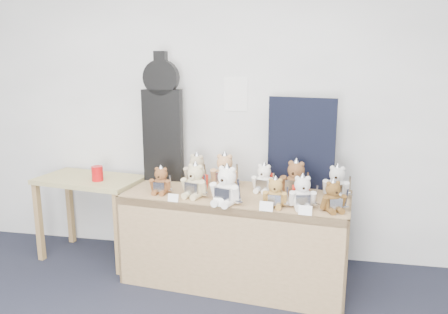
% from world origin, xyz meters
% --- Properties ---
extents(room_shell, '(6.00, 6.00, 6.00)m').
position_xyz_m(room_shell, '(0.35, 2.49, 1.49)').
color(room_shell, silver).
rests_on(room_shell, floor).
extents(display_table, '(1.83, 0.92, 0.74)m').
position_xyz_m(display_table, '(0.44, 1.90, 0.58)').
color(display_table, olive).
rests_on(display_table, floor).
extents(side_table, '(0.97, 0.63, 0.75)m').
position_xyz_m(side_table, '(-0.91, 2.13, 0.63)').
color(side_table, tan).
rests_on(side_table, floor).
extents(guitar_case, '(0.34, 0.11, 1.12)m').
position_xyz_m(guitar_case, '(-0.25, 2.27, 1.28)').
color(guitar_case, black).
rests_on(guitar_case, display_table).
extents(navy_board, '(0.55, 0.15, 0.75)m').
position_xyz_m(navy_board, '(0.94, 2.25, 1.11)').
color(navy_board, black).
rests_on(navy_board, display_table).
extents(red_cup, '(0.10, 0.10, 0.13)m').
position_xyz_m(red_cup, '(-0.78, 2.05, 0.82)').
color(red_cup, '#BB0C0F').
rests_on(red_cup, side_table).
extents(teddy_front_far_left, '(0.20, 0.16, 0.24)m').
position_xyz_m(teddy_front_far_left, '(-0.14, 1.87, 0.83)').
color(teddy_front_far_left, brown).
rests_on(teddy_front_far_left, display_table).
extents(teddy_front_left, '(0.24, 0.23, 0.30)m').
position_xyz_m(teddy_front_left, '(0.15, 1.84, 0.85)').
color(teddy_front_left, '#C7B98C').
rests_on(teddy_front_left, display_table).
extents(teddy_front_centre, '(0.26, 0.25, 0.33)m').
position_xyz_m(teddy_front_centre, '(0.42, 1.71, 0.86)').
color(teddy_front_centre, white).
rests_on(teddy_front_centre, display_table).
extents(teddy_front_right, '(0.20, 0.16, 0.24)m').
position_xyz_m(teddy_front_right, '(0.77, 1.71, 0.83)').
color(teddy_front_right, olive).
rests_on(teddy_front_right, display_table).
extents(teddy_front_far_right, '(0.23, 0.20, 0.27)m').
position_xyz_m(teddy_front_far_right, '(0.97, 1.72, 0.84)').
color(teddy_front_far_right, silver).
rests_on(teddy_front_far_right, display_table).
extents(teddy_front_end, '(0.21, 0.19, 0.25)m').
position_xyz_m(teddy_front_end, '(1.18, 1.69, 0.83)').
color(teddy_front_end, brown).
rests_on(teddy_front_end, display_table).
extents(teddy_back_left, '(0.24, 0.23, 0.30)m').
position_xyz_m(teddy_back_left, '(0.07, 2.18, 0.85)').
color(teddy_back_left, '#C2B18D').
rests_on(teddy_back_left, display_table).
extents(teddy_back_centre_left, '(0.26, 0.21, 0.32)m').
position_xyz_m(teddy_back_centre_left, '(0.32, 2.16, 0.86)').
color(teddy_back_centre_left, tan).
rests_on(teddy_back_centre_left, display_table).
extents(teddy_back_centre_right, '(0.21, 0.19, 0.26)m').
position_xyz_m(teddy_back_centre_right, '(0.66, 2.08, 0.84)').
color(teddy_back_centre_right, white).
rests_on(teddy_back_centre_right, display_table).
extents(teddy_back_right, '(0.25, 0.24, 0.31)m').
position_xyz_m(teddy_back_right, '(0.91, 2.03, 0.86)').
color(teddy_back_right, brown).
rests_on(teddy_back_right, display_table).
extents(teddy_back_end, '(0.23, 0.21, 0.28)m').
position_xyz_m(teddy_back_end, '(1.22, 2.03, 0.85)').
color(teddy_back_end, silver).
rests_on(teddy_back_end, display_table).
extents(entry_card_a, '(0.08, 0.03, 0.06)m').
position_xyz_m(entry_card_a, '(0.02, 1.67, 0.77)').
color(entry_card_a, white).
rests_on(entry_card_a, display_table).
extents(entry_card_b, '(0.09, 0.03, 0.06)m').
position_xyz_m(entry_card_b, '(0.37, 1.63, 0.77)').
color(entry_card_b, white).
rests_on(entry_card_b, display_table).
extents(entry_card_c, '(0.10, 0.03, 0.07)m').
position_xyz_m(entry_card_c, '(0.72, 1.59, 0.77)').
color(entry_card_c, white).
rests_on(entry_card_c, display_table).
extents(entry_card_d, '(0.09, 0.03, 0.07)m').
position_xyz_m(entry_card_d, '(0.99, 1.56, 0.77)').
color(entry_card_d, white).
rests_on(entry_card_d, display_table).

